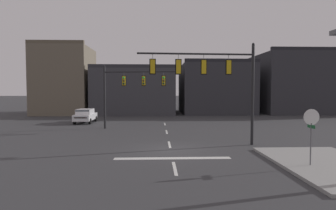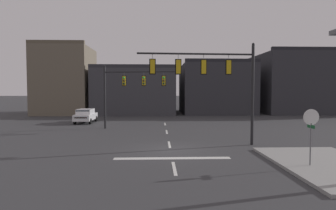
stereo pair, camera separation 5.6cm
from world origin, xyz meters
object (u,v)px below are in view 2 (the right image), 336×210
(signal_mast_near_side, at_px, (213,75))
(stop_sign, at_px, (311,123))
(car_lot_nearside, at_px, (86,115))
(signal_mast_far_side, at_px, (128,86))

(signal_mast_near_side, bearing_deg, stop_sign, -58.05)
(stop_sign, relative_size, car_lot_nearside, 0.63)
(signal_mast_near_side, distance_m, car_lot_nearside, 18.98)
(signal_mast_near_side, xyz_separation_m, signal_mast_far_side, (-6.59, 8.78, -0.55))
(signal_mast_far_side, height_order, car_lot_nearside, signal_mast_far_side)
(car_lot_nearside, bearing_deg, signal_mast_near_side, -49.38)
(signal_mast_near_side, xyz_separation_m, stop_sign, (3.56, -5.71, -2.63))
(signal_mast_near_side, bearing_deg, signal_mast_far_side, 126.88)
(signal_mast_far_side, xyz_separation_m, car_lot_nearside, (-5.50, 5.32, -3.36))
(signal_mast_far_side, distance_m, stop_sign, 17.81)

